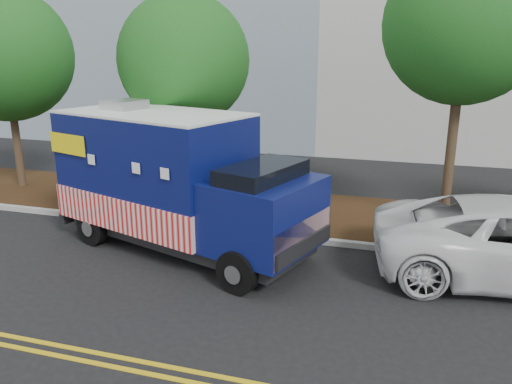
% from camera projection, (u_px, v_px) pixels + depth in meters
% --- Properties ---
extents(ground, '(120.00, 120.00, 0.00)m').
position_uv_depth(ground, '(154.00, 246.00, 12.71)').
color(ground, black).
rests_on(ground, ground).
extents(curb, '(120.00, 0.18, 0.15)m').
position_uv_depth(curb, '(177.00, 226.00, 13.97)').
color(curb, '#9E9E99').
rests_on(curb, ground).
extents(mulch_strip, '(120.00, 4.00, 0.15)m').
position_uv_depth(mulch_strip, '(206.00, 204.00, 15.91)').
color(mulch_strip, '#301E0D').
rests_on(mulch_strip, ground).
extents(centerline_near, '(120.00, 0.10, 0.01)m').
position_uv_depth(centerline_near, '(31.00, 340.00, 8.61)').
color(centerline_near, gold).
rests_on(centerline_near, ground).
extents(centerline_far, '(120.00, 0.10, 0.01)m').
position_uv_depth(centerline_far, '(21.00, 348.00, 8.38)').
color(centerline_far, gold).
rests_on(centerline_far, ground).
extents(tree_a, '(4.41, 4.41, 6.86)m').
position_uv_depth(tree_a, '(5.00, 55.00, 16.52)').
color(tree_a, '#38281C').
rests_on(tree_a, ground).
extents(tree_b, '(3.89, 3.89, 6.46)m').
position_uv_depth(tree_b, '(184.00, 61.00, 14.73)').
color(tree_b, '#38281C').
rests_on(tree_b, ground).
extents(tree_c, '(4.03, 4.03, 7.46)m').
position_uv_depth(tree_c, '(465.00, 24.00, 12.37)').
color(tree_c, '#38281C').
rests_on(tree_c, ground).
extents(sign_post, '(0.06, 0.06, 2.40)m').
position_uv_depth(sign_post, '(141.00, 178.00, 14.57)').
color(sign_post, '#473828').
rests_on(sign_post, ground).
extents(food_truck, '(7.24, 4.47, 3.60)m').
position_uv_depth(food_truck, '(174.00, 184.00, 12.30)').
color(food_truck, black).
rests_on(food_truck, ground).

